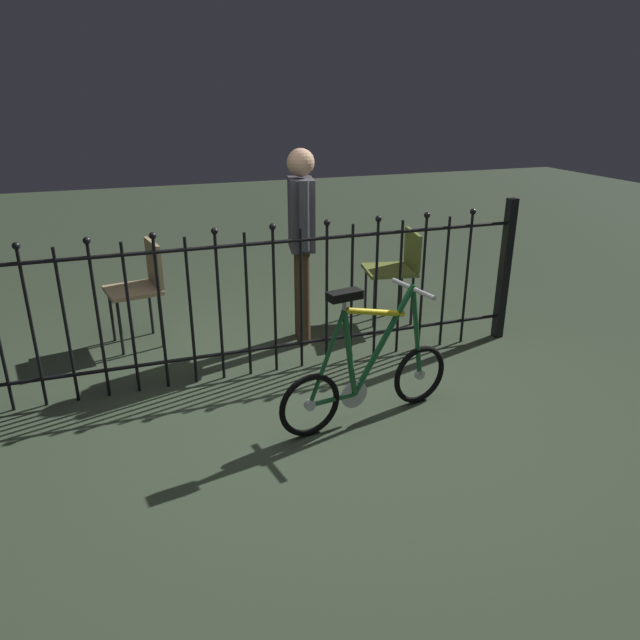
{
  "coord_description": "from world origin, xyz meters",
  "views": [
    {
      "loc": [
        -0.96,
        -3.06,
        1.91
      ],
      "look_at": [
        0.19,
        0.21,
        0.55
      ],
      "focal_mm": 32.93,
      "sensor_mm": 36.0,
      "label": 1
    }
  ],
  "objects_px": {
    "bicycle": "(368,373)",
    "person_visitor": "(301,232)",
    "chair_tan": "(142,282)",
    "chair_olive": "(398,265)"
  },
  "relations": [
    {
      "from": "chair_olive",
      "to": "person_visitor",
      "type": "xyz_separation_m",
      "value": [
        -0.93,
        -0.17,
        0.4
      ]
    },
    {
      "from": "bicycle",
      "to": "person_visitor",
      "type": "height_order",
      "value": "person_visitor"
    },
    {
      "from": "chair_tan",
      "to": "bicycle",
      "type": "bearing_deg",
      "value": -54.45
    },
    {
      "from": "chair_olive",
      "to": "chair_tan",
      "type": "bearing_deg",
      "value": 174.83
    },
    {
      "from": "chair_tan",
      "to": "chair_olive",
      "type": "distance_m",
      "value": 2.14
    },
    {
      "from": "chair_tan",
      "to": "chair_olive",
      "type": "bearing_deg",
      "value": -5.17
    },
    {
      "from": "chair_tan",
      "to": "person_visitor",
      "type": "relative_size",
      "value": 0.54
    },
    {
      "from": "chair_tan",
      "to": "person_visitor",
      "type": "height_order",
      "value": "person_visitor"
    },
    {
      "from": "chair_olive",
      "to": "bicycle",
      "type": "bearing_deg",
      "value": -122.12
    },
    {
      "from": "person_visitor",
      "to": "bicycle",
      "type": "bearing_deg",
      "value": -90.13
    }
  ]
}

